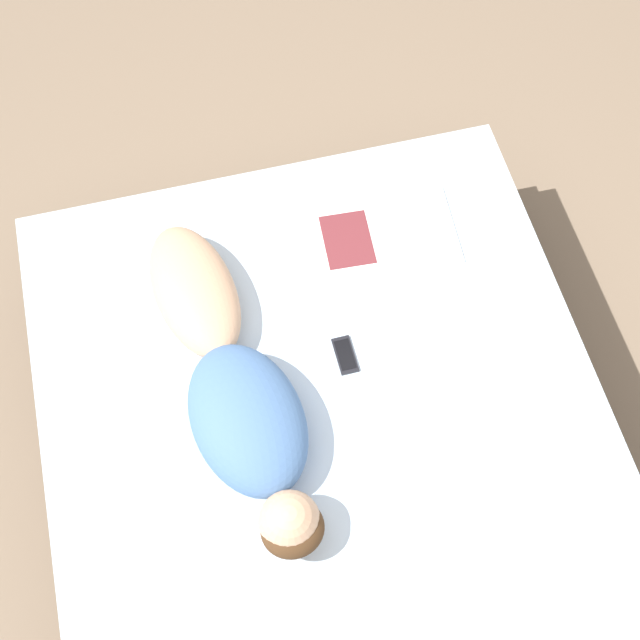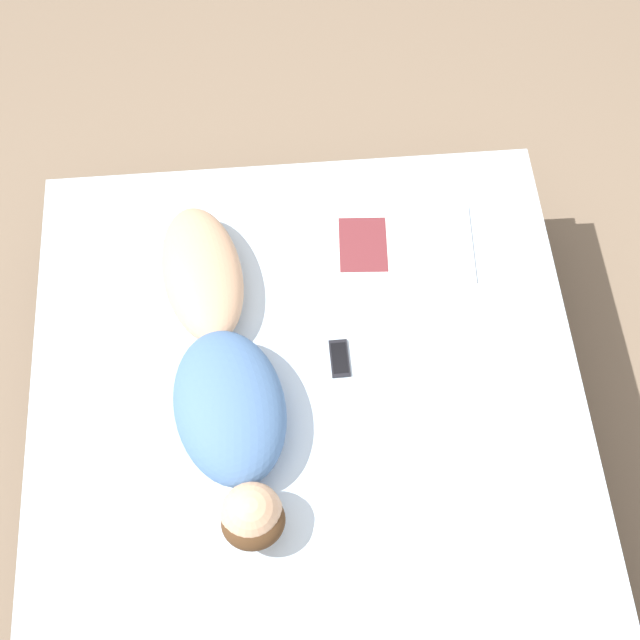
# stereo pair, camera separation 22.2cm
# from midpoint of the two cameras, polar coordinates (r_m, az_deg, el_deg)

# --- Properties ---
(ground_plane) EXTENTS (12.00, 12.00, 0.00)m
(ground_plane) POSITION_cam_midpoint_polar(r_m,az_deg,el_deg) (3.30, -1.31, -10.93)
(ground_plane) COLOR #7A6651
(bed) EXTENTS (1.83, 2.20, 0.53)m
(bed) POSITION_cam_midpoint_polar(r_m,az_deg,el_deg) (3.05, -1.41, -9.53)
(bed) COLOR #383333
(bed) RESTS_ON ground_plane
(person) EXTENTS (0.46, 1.23, 0.19)m
(person) POSITION_cam_midpoint_polar(r_m,az_deg,el_deg) (2.79, -7.75, -4.52)
(person) COLOR tan
(person) RESTS_ON bed
(open_magazine) EXTENTS (0.53, 0.35, 0.01)m
(open_magazine) POSITION_cam_midpoint_polar(r_m,az_deg,el_deg) (3.13, 1.93, 5.32)
(open_magazine) COLOR white
(open_magazine) RESTS_ON bed
(cell_phone) EXTENTS (0.06, 0.13, 0.01)m
(cell_phone) POSITION_cam_midpoint_polar(r_m,az_deg,el_deg) (2.90, -0.56, -2.42)
(cell_phone) COLOR black
(cell_phone) RESTS_ON bed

